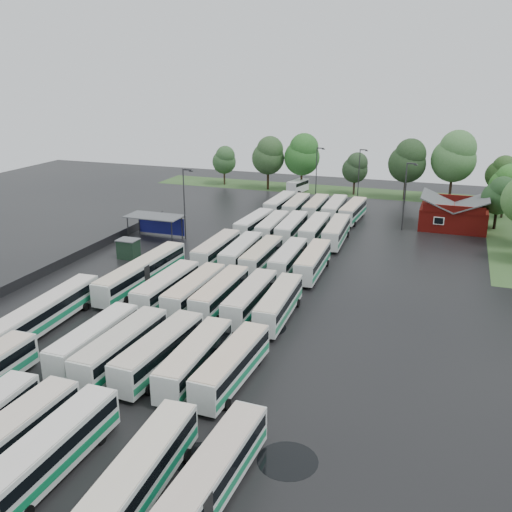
% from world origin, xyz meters
% --- Properties ---
extents(ground, '(160.00, 160.00, 0.00)m').
position_xyz_m(ground, '(0.00, 0.00, 0.00)').
color(ground, black).
rests_on(ground, ground).
extents(brick_building, '(10.07, 8.60, 5.39)m').
position_xyz_m(brick_building, '(24.00, 42.77, 1.87)').
color(brick_building, maroon).
rests_on(brick_building, ground).
extents(wash_shed, '(8.20, 4.20, 3.58)m').
position_xyz_m(wash_shed, '(-17.20, 22.02, 2.99)').
color(wash_shed, '#2D2D30').
rests_on(wash_shed, ground).
extents(utility_hut, '(2.70, 2.20, 2.62)m').
position_xyz_m(utility_hut, '(-16.20, 12.60, 1.32)').
color(utility_hut, black).
rests_on(utility_hut, ground).
extents(grass_strip_north, '(80.00, 10.00, 0.01)m').
position_xyz_m(grass_strip_north, '(2.00, 64.80, 0.01)').
color(grass_strip_north, '#325425').
rests_on(grass_strip_north, ground).
extents(west_fence, '(0.10, 50.00, 1.20)m').
position_xyz_m(west_fence, '(-22.20, 8.00, 0.60)').
color(west_fence, '#2D2D30').
rests_on(west_fence, ground).
extents(bus_r0c1, '(2.66, 11.32, 3.13)m').
position_xyz_m(bus_r0c1, '(-1.20, -25.90, 1.72)').
color(bus_r0c1, silver).
rests_on(bus_r0c1, ground).
extents(bus_r0c2, '(2.55, 11.30, 3.14)m').
position_xyz_m(bus_r0c2, '(2.08, -25.94, 1.72)').
color(bus_r0c2, silver).
rests_on(bus_r0c2, ground).
extents(bus_r0c4, '(2.80, 11.17, 3.09)m').
position_xyz_m(bus_r0c4, '(8.32, -25.65, 1.70)').
color(bus_r0c4, silver).
rests_on(bus_r0c4, ground).
extents(bus_r1c0, '(2.40, 10.90, 3.03)m').
position_xyz_m(bus_r1c0, '(-4.36, -12.16, 1.67)').
color(bus_r1c0, silver).
rests_on(bus_r1c0, ground).
extents(bus_r1c1, '(2.72, 11.39, 3.15)m').
position_xyz_m(bus_r1c1, '(-1.31, -12.62, 1.73)').
color(bus_r1c1, silver).
rests_on(bus_r1c1, ground).
extents(bus_r1c2, '(2.97, 11.39, 3.14)m').
position_xyz_m(bus_r1c2, '(2.05, -12.22, 1.73)').
color(bus_r1c2, silver).
rests_on(bus_r1c2, ground).
extents(bus_r1c3, '(2.53, 10.95, 3.04)m').
position_xyz_m(bus_r1c3, '(5.37, -12.29, 1.67)').
color(bus_r1c3, silver).
rests_on(bus_r1c3, ground).
extents(bus_r1c4, '(2.73, 10.98, 3.03)m').
position_xyz_m(bus_r1c4, '(8.57, -12.21, 1.67)').
color(bus_r1c4, silver).
rests_on(bus_r1c4, ground).
extents(bus_r2c0, '(2.60, 11.14, 3.09)m').
position_xyz_m(bus_r2c0, '(-4.30, 0.98, 1.70)').
color(bus_r2c0, silver).
rests_on(bus_r2c0, ground).
extents(bus_r2c1, '(2.54, 11.10, 3.08)m').
position_xyz_m(bus_r2c1, '(-1.02, 1.13, 1.69)').
color(bus_r2c1, silver).
rests_on(bus_r2c1, ground).
extents(bus_r2c2, '(2.37, 10.97, 3.05)m').
position_xyz_m(bus_r2c2, '(1.81, 1.38, 1.68)').
color(bus_r2c2, silver).
rests_on(bus_r2c2, ground).
extents(bus_r2c3, '(2.43, 11.05, 3.07)m').
position_xyz_m(bus_r2c3, '(5.22, 1.18, 1.69)').
color(bus_r2c3, silver).
rests_on(bus_r2c3, ground).
extents(bus_r2c4, '(2.73, 11.00, 3.04)m').
position_xyz_m(bus_r2c4, '(8.39, 0.91, 1.67)').
color(bus_r2c4, silver).
rests_on(bus_r2c4, ground).
extents(bus_r3c0, '(2.40, 11.10, 3.09)m').
position_xyz_m(bus_r3c0, '(-4.45, 14.92, 1.70)').
color(bus_r3c0, silver).
rests_on(bus_r3c0, ground).
extents(bus_r3c1, '(2.69, 11.02, 3.05)m').
position_xyz_m(bus_r3c1, '(-1.10, 15.04, 1.68)').
color(bus_r3c1, silver).
rests_on(bus_r3c1, ground).
extents(bus_r3c2, '(2.30, 10.74, 2.99)m').
position_xyz_m(bus_r3c2, '(1.84, 14.56, 1.64)').
color(bus_r3c2, silver).
rests_on(bus_r3c2, ground).
extents(bus_r3c3, '(2.54, 10.79, 2.99)m').
position_xyz_m(bus_r3c3, '(5.29, 14.69, 1.64)').
color(bus_r3c3, silver).
rests_on(bus_r3c3, ground).
extents(bus_r3c4, '(2.67, 11.06, 3.06)m').
position_xyz_m(bus_r3c4, '(8.42, 14.67, 1.68)').
color(bus_r3c4, silver).
rests_on(bus_r3c4, ground).
extents(bus_r4c0, '(2.72, 10.76, 2.97)m').
position_xyz_m(bus_r4c0, '(-4.27, 28.71, 1.63)').
color(bus_r4c0, silver).
rests_on(bus_r4c0, ground).
extents(bus_r4c1, '(2.63, 10.85, 3.00)m').
position_xyz_m(bus_r4c1, '(-1.13, 28.11, 1.65)').
color(bus_r4c1, silver).
rests_on(bus_r4c1, ground).
extents(bus_r4c2, '(2.77, 11.27, 3.12)m').
position_xyz_m(bus_r4c2, '(1.81, 28.18, 1.71)').
color(bus_r4c2, silver).
rests_on(bus_r4c2, ground).
extents(bus_r4c3, '(2.68, 11.27, 3.12)m').
position_xyz_m(bus_r4c3, '(5.24, 28.45, 1.72)').
color(bus_r4c3, silver).
rests_on(bus_r4c3, ground).
extents(bus_r4c4, '(2.85, 11.26, 3.11)m').
position_xyz_m(bus_r4c4, '(8.39, 28.50, 1.71)').
color(bus_r4c4, silver).
rests_on(bus_r4c4, ground).
extents(bus_r5c0, '(2.57, 11.14, 3.09)m').
position_xyz_m(bus_r5c0, '(-4.29, 42.04, 1.70)').
color(bus_r5c0, silver).
rests_on(bus_r5c0, ground).
extents(bus_r5c1, '(2.59, 10.85, 3.00)m').
position_xyz_m(bus_r5c1, '(-1.27, 41.76, 1.65)').
color(bus_r5c1, silver).
rests_on(bus_r5c1, ground).
extents(bus_r5c2, '(2.52, 10.86, 3.01)m').
position_xyz_m(bus_r5c2, '(2.02, 42.05, 1.66)').
color(bus_r5c2, silver).
rests_on(bus_r5c2, ground).
extents(bus_r5c3, '(2.66, 11.21, 3.10)m').
position_xyz_m(bus_r5c3, '(5.22, 42.09, 1.71)').
color(bus_r5c3, silver).
rests_on(bus_r5c3, ground).
extents(bus_r5c4, '(2.78, 10.91, 3.01)m').
position_xyz_m(bus_r5c4, '(8.32, 41.92, 1.66)').
color(bus_r5c4, silver).
rests_on(bus_r5c4, ground).
extents(artic_bus_west_b, '(2.76, 16.51, 3.05)m').
position_xyz_m(artic_bus_west_b, '(-9.28, 4.38, 1.69)').
color(artic_bus_west_b, silver).
rests_on(artic_bus_west_b, ground).
extents(artic_bus_west_c, '(2.94, 16.11, 2.97)m').
position_xyz_m(artic_bus_west_c, '(-12.23, -9.10, 1.65)').
color(artic_bus_west_c, silver).
rests_on(artic_bus_west_c, ground).
extents(artic_bus_east, '(2.86, 16.19, 2.99)m').
position_xyz_m(artic_bus_east, '(12.26, -26.68, 1.66)').
color(artic_bus_east, silver).
rests_on(artic_bus_east, ground).
extents(minibus, '(3.31, 6.06, 2.51)m').
position_xyz_m(minibus, '(-6.29, 60.54, 1.39)').
color(minibus, white).
rests_on(minibus, ground).
extents(tree_north_0, '(5.05, 5.05, 8.37)m').
position_xyz_m(tree_north_0, '(-23.34, 63.14, 5.38)').
color(tree_north_0, '#3B2C1C').
rests_on(tree_north_0, ground).
extents(tree_north_1, '(6.65, 6.65, 11.02)m').
position_xyz_m(tree_north_1, '(-12.82, 61.43, 7.09)').
color(tree_north_1, black).
rests_on(tree_north_1, ground).
extents(tree_north_2, '(7.15, 7.15, 11.84)m').
position_xyz_m(tree_north_2, '(-5.71, 61.58, 7.62)').
color(tree_north_2, black).
rests_on(tree_north_2, ground).
extents(tree_north_3, '(5.10, 5.10, 8.44)m').
position_xyz_m(tree_north_3, '(4.92, 62.39, 5.43)').
color(tree_north_3, '#3D2B20').
rests_on(tree_north_3, ground).
extents(tree_north_4, '(7.05, 7.05, 11.68)m').
position_xyz_m(tree_north_4, '(14.94, 61.06, 7.51)').
color(tree_north_4, black).
rests_on(tree_north_4, ground).
extents(tree_north_5, '(8.13, 8.13, 13.46)m').
position_xyz_m(tree_north_5, '(23.16, 61.79, 8.66)').
color(tree_north_5, '#322115').
rests_on(tree_north_5, ground).
extents(tree_north_6, '(5.48, 5.47, 9.06)m').
position_xyz_m(tree_north_6, '(31.60, 63.28, 5.82)').
color(tree_north_6, '#332011').
rests_on(tree_north_6, ground).
extents(tree_east_2, '(5.11, 5.09, 8.43)m').
position_xyz_m(tree_east_2, '(30.42, 44.26, 5.42)').
color(tree_east_2, black).
rests_on(tree_east_2, ground).
extents(tree_east_3, '(5.51, 5.51, 9.13)m').
position_xyz_m(tree_east_3, '(31.83, 52.32, 5.87)').
color(tree_east_3, black).
rests_on(tree_east_3, ground).
extents(tree_east_4, '(5.12, 5.12, 8.47)m').
position_xyz_m(tree_east_4, '(32.89, 59.00, 5.45)').
color(tree_east_4, black).
rests_on(tree_east_4, ground).
extents(lamp_post_ne, '(1.62, 0.32, 10.53)m').
position_xyz_m(lamp_post_ne, '(16.76, 38.92, 6.11)').
color(lamp_post_ne, '#2D2D30').
rests_on(lamp_post_ne, ground).
extents(lamp_post_nw, '(1.61, 0.31, 10.46)m').
position_xyz_m(lamp_post_nw, '(-12.86, 23.11, 6.08)').
color(lamp_post_nw, '#2D2D30').
rests_on(lamp_post_nw, ground).
extents(lamp_post_back_w, '(1.55, 0.30, 10.07)m').
position_xyz_m(lamp_post_back_w, '(-0.92, 54.40, 5.85)').
color(lamp_post_back_w, '#2D2D30').
rests_on(lamp_post_back_w, ground).
extents(lamp_post_back_e, '(1.53, 0.30, 9.92)m').
position_xyz_m(lamp_post_back_e, '(6.80, 55.91, 5.76)').
color(lamp_post_back_e, '#2D2D30').
rests_on(lamp_post_back_e, ground).
extents(puddle_0, '(5.41, 5.41, 0.01)m').
position_xyz_m(puddle_0, '(-1.34, -20.26, 0.00)').
color(puddle_0, black).
rests_on(puddle_0, ground).
extents(puddle_1, '(3.34, 3.34, 0.01)m').
position_xyz_m(puddle_1, '(9.91, -21.58, 0.00)').
color(puddle_1, black).
rests_on(puddle_1, ground).
extents(puddle_2, '(8.07, 8.07, 0.01)m').
position_xyz_m(puddle_2, '(-10.52, 3.08, 0.00)').
color(puddle_2, black).
rests_on(puddle_2, ground).
extents(puddle_3, '(3.99, 3.99, 0.01)m').
position_xyz_m(puddle_3, '(7.86, -1.60, 0.00)').
color(puddle_3, black).
rests_on(puddle_3, ground).
extents(puddle_4, '(4.02, 4.02, 0.01)m').
position_xyz_m(puddle_4, '(15.50, -19.86, 0.00)').
color(puddle_4, black).
rests_on(puddle_4, ground).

